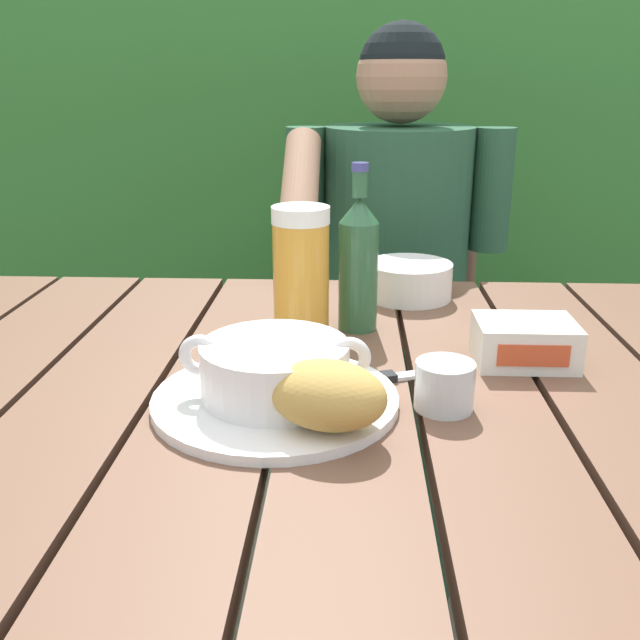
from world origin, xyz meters
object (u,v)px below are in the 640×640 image
water_glass_small (449,386)px  beer_bottle (362,262)px  bread_roll (332,395)px  diner_bowl (412,280)px  chair_near_diner (390,343)px  soup_bowl (279,368)px  butter_tub (528,342)px  serving_plate (280,399)px  table_knife (397,377)px  beer_glass (305,273)px  person_eating (397,270)px

water_glass_small → beer_bottle: bearing=109.9°
bread_roll → diner_bowl: bearing=76.3°
chair_near_diner → water_glass_small: size_ratio=14.63×
bread_roll → water_glass_small: bread_roll is taller
soup_bowl → diner_bowl: (0.19, 0.43, -0.01)m
butter_tub → water_glass_small: bearing=-130.6°
serving_plate → butter_tub: 0.35m
table_knife → chair_near_diner: bearing=87.1°
beer_bottle → water_glass_small: 0.30m
bread_roll → beer_glass: beer_glass is taller
water_glass_small → serving_plate: bearing=179.5°
serving_plate → beer_bottle: (0.10, 0.27, 0.10)m
soup_bowl → bread_roll: 0.10m
table_knife → diner_bowl: (0.05, 0.35, 0.03)m
person_eating → soup_bowl: (-0.18, -0.77, 0.09)m
chair_near_diner → person_eating: (-0.00, -0.20, 0.25)m
chair_near_diner → diner_bowl: chair_near_diner is taller
chair_near_diner → person_eating: size_ratio=0.80×
serving_plate → water_glass_small: 0.20m
person_eating → water_glass_small: bearing=-89.2°
chair_near_diner → butter_tub: chair_near_diner is taller
bread_roll → diner_bowl: size_ratio=1.04×
beer_glass → diner_bowl: 0.27m
bread_roll → beer_glass: bearing=99.1°
bread_roll → chair_near_diner: bearing=83.3°
serving_plate → beer_bottle: bearing=70.1°
beer_bottle → water_glass_small: bearing=-70.1°
bread_roll → table_knife: bearing=62.6°
serving_plate → table_knife: serving_plate is taller
butter_tub → diner_bowl: bearing=114.6°
person_eating → beer_bottle: 0.53m
butter_tub → diner_bowl: diner_bowl is taller
serving_plate → bread_roll: bearing=-49.4°
soup_bowl → butter_tub: soup_bowl is taller
bread_roll → butter_tub: bread_roll is taller
table_knife → butter_tub: bearing=20.5°
beer_bottle → butter_tub: size_ratio=1.91×
butter_tub → person_eating: bearing=102.0°
table_knife → beer_bottle: bearing=102.9°
butter_tub → table_knife: bearing=-159.5°
chair_near_diner → person_eating: bearing=-90.8°
beer_glass → butter_tub: beer_glass is taller
bread_roll → butter_tub: 0.33m
soup_bowl → diner_bowl: size_ratio=1.50×
soup_bowl → butter_tub: bearing=24.1°
bread_roll → beer_glass: (-0.05, 0.30, 0.05)m
soup_bowl → butter_tub: (0.32, 0.14, -0.02)m
soup_bowl → person_eating: bearing=76.7°
beer_bottle → soup_bowl: bearing=-109.9°
beer_glass → beer_bottle: beer_bottle is taller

